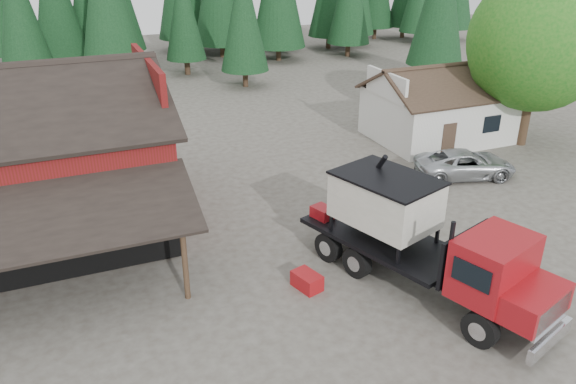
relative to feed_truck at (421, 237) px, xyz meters
name	(u,v)px	position (x,y,z in m)	size (l,w,h in m)	color
ground	(355,294)	(-2.28, 0.42, -2.08)	(120.00, 120.00, 0.00)	#4D473C
red_barn	(12,172)	(-13.28, 10.32, 0.61)	(12.80, 13.63, 7.18)	maroon
farmhouse	(439,112)	(10.71, 13.41, -0.41)	(8.60, 6.42, 4.65)	silver
deciduous_tree	(539,46)	(14.73, 10.39, 3.83)	(8.00, 8.00, 10.20)	#382619
conifer_backdrop	(149,64)	(-2.28, 42.42, -2.08)	(76.00, 16.00, 16.00)	black
near_pine_b	(243,14)	(3.72, 30.42, 3.81)	(3.96, 3.96, 10.40)	#382619
feed_truck	(421,237)	(0.00, 0.00, 0.00)	(5.60, 10.16, 4.44)	black
silver_car	(465,164)	(8.22, 7.62, -1.35)	(2.39, 5.19, 1.44)	#B6BABE
equip_box	(307,281)	(-3.73, 1.45, -1.78)	(0.70, 1.10, 0.60)	maroon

